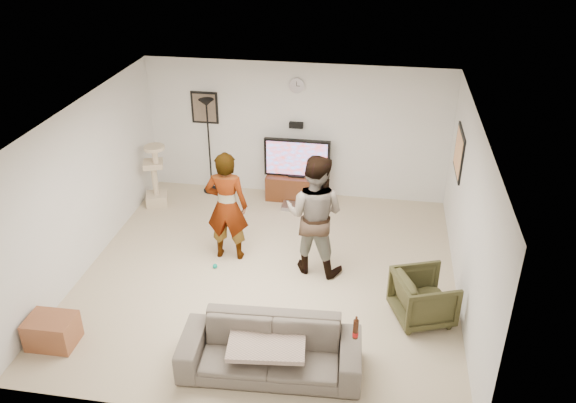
% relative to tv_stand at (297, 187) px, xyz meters
% --- Properties ---
extents(floor, '(5.50, 5.50, 0.02)m').
position_rel_tv_stand_xyz_m(floor, '(-0.05, -2.50, -0.24)').
color(floor, '#C1B38D').
rests_on(floor, ground).
extents(ceiling, '(5.50, 5.50, 0.02)m').
position_rel_tv_stand_xyz_m(ceiling, '(-0.05, -2.50, 2.28)').
color(ceiling, silver).
rests_on(ceiling, wall_back).
extents(wall_back, '(5.50, 0.04, 2.50)m').
position_rel_tv_stand_xyz_m(wall_back, '(-0.05, 0.25, 1.02)').
color(wall_back, silver).
rests_on(wall_back, floor).
extents(wall_front, '(5.50, 0.04, 2.50)m').
position_rel_tv_stand_xyz_m(wall_front, '(-0.05, -5.25, 1.02)').
color(wall_front, silver).
rests_on(wall_front, floor).
extents(wall_left, '(0.04, 5.50, 2.50)m').
position_rel_tv_stand_xyz_m(wall_left, '(-2.80, -2.50, 1.02)').
color(wall_left, silver).
rests_on(wall_left, floor).
extents(wall_right, '(0.04, 5.50, 2.50)m').
position_rel_tv_stand_xyz_m(wall_right, '(2.70, -2.50, 1.02)').
color(wall_right, silver).
rests_on(wall_right, floor).
extents(wall_clock, '(0.26, 0.04, 0.26)m').
position_rel_tv_stand_xyz_m(wall_clock, '(-0.05, 0.22, 1.87)').
color(wall_clock, white).
rests_on(wall_clock, wall_back).
extents(wall_speaker, '(0.25, 0.10, 0.10)m').
position_rel_tv_stand_xyz_m(wall_speaker, '(-0.05, 0.19, 1.15)').
color(wall_speaker, black).
rests_on(wall_speaker, wall_back).
extents(picture_back, '(0.42, 0.03, 0.52)m').
position_rel_tv_stand_xyz_m(picture_back, '(-1.75, 0.23, 1.37)').
color(picture_back, brown).
rests_on(picture_back, wall_back).
extents(picture_right, '(0.03, 0.78, 0.62)m').
position_rel_tv_stand_xyz_m(picture_right, '(2.68, -0.90, 1.27)').
color(picture_right, '#F6A169').
rests_on(picture_right, wall_right).
extents(tv_stand, '(1.12, 0.45, 0.46)m').
position_rel_tv_stand_xyz_m(tv_stand, '(0.00, 0.00, 0.00)').
color(tv_stand, '#452110').
rests_on(tv_stand, floor).
extents(console_box, '(0.40, 0.30, 0.07)m').
position_rel_tv_stand_xyz_m(console_box, '(-0.00, -0.40, -0.20)').
color(console_box, '#ADADBA').
rests_on(console_box, floor).
extents(tv, '(1.20, 0.08, 0.71)m').
position_rel_tv_stand_xyz_m(tv, '(0.00, 0.00, 0.59)').
color(tv, black).
rests_on(tv, tv_stand).
extents(tv_screen, '(1.10, 0.01, 0.63)m').
position_rel_tv_stand_xyz_m(tv_screen, '(0.00, -0.04, 0.59)').
color(tv_screen, '#427CDB').
rests_on(tv_screen, tv).
extents(floor_lamp, '(0.32, 0.32, 1.81)m').
position_rel_tv_stand_xyz_m(floor_lamp, '(-1.65, 0.04, 0.67)').
color(floor_lamp, black).
rests_on(floor_lamp, floor).
extents(cat_tree, '(0.48, 0.48, 1.17)m').
position_rel_tv_stand_xyz_m(cat_tree, '(-2.50, -0.63, 0.35)').
color(cat_tree, '#C5B191').
rests_on(cat_tree, floor).
extents(person_left, '(0.66, 0.44, 1.77)m').
position_rel_tv_stand_xyz_m(person_left, '(-0.76, -2.11, 0.65)').
color(person_left, '#AAAAAA').
rests_on(person_left, floor).
extents(person_right, '(1.03, 0.88, 1.86)m').
position_rel_tv_stand_xyz_m(person_right, '(0.59, -2.23, 0.70)').
color(person_right, '#2D458A').
rests_on(person_right, floor).
extents(sofa, '(2.18, 0.96, 0.62)m').
position_rel_tv_stand_xyz_m(sofa, '(0.35, -4.44, 0.08)').
color(sofa, '#584F47').
rests_on(sofa, floor).
extents(throw_blanket, '(0.97, 0.79, 0.06)m').
position_rel_tv_stand_xyz_m(throw_blanket, '(0.32, -4.44, 0.19)').
color(throw_blanket, tan).
rests_on(throw_blanket, sofa).
extents(beer_bottle, '(0.06, 0.06, 0.25)m').
position_rel_tv_stand_xyz_m(beer_bottle, '(1.34, -4.44, 0.52)').
color(beer_bottle, '#391A0D').
rests_on(beer_bottle, sofa).
extents(armchair, '(0.96, 0.94, 0.68)m').
position_rel_tv_stand_xyz_m(armchair, '(2.18, -3.17, 0.11)').
color(armchair, '#35341C').
rests_on(armchair, floor).
extents(side_table, '(0.60, 0.45, 0.39)m').
position_rel_tv_stand_xyz_m(side_table, '(-2.45, -4.44, -0.04)').
color(side_table, brown).
rests_on(side_table, floor).
extents(toy_ball, '(0.07, 0.07, 0.07)m').
position_rel_tv_stand_xyz_m(toy_ball, '(-0.89, -2.48, -0.20)').
color(toy_ball, '#068B73').
rests_on(toy_ball, floor).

